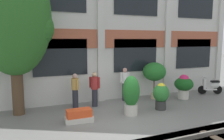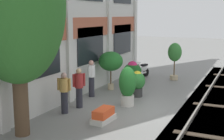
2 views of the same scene
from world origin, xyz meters
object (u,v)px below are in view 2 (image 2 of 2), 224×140
potted_plant_square_trough (104,116)px  resident_near_plants (79,87)px  broadleaf_tree (16,7)px  potted_plant_tall_urn (175,54)px  potted_plant_fluted_column (127,85)px  potted_plant_glazed_jar (137,82)px  resident_by_doorway (91,77)px  potted_plant_ribbed_drum (132,71)px  resident_watching_tracks (64,92)px  potted_plant_terracotta_small (111,62)px  scooter_near_curb (142,70)px

potted_plant_square_trough → resident_near_plants: resident_near_plants is taller
broadleaf_tree → potted_plant_tall_urn: size_ratio=3.01×
potted_plant_tall_urn → potted_plant_fluted_column: (-5.93, 0.51, -0.61)m
potted_plant_glazed_jar → resident_by_doorway: bearing=114.2°
potted_plant_glazed_jar → resident_by_doorway: (-0.85, 1.89, 0.22)m
resident_by_doorway → resident_near_plants: resident_by_doorway is taller
potted_plant_glazed_jar → potted_plant_fluted_column: (-1.54, -0.13, 0.18)m
potted_plant_glazed_jar → potted_plant_ribbed_drum: bearing=26.2°
potted_plant_fluted_column → resident_watching_tracks: potted_plant_fluted_column is taller
resident_near_plants → broadleaf_tree: bearing=-51.7°
potted_plant_ribbed_drum → potted_plant_fluted_column: size_ratio=0.78×
potted_plant_terracotta_small → potted_plant_ribbed_drum: bearing=-22.6°
potted_plant_square_trough → resident_near_plants: size_ratio=0.66×
potted_plant_glazed_jar → resident_watching_tracks: size_ratio=0.76×
broadleaf_tree → potted_plant_square_trough: 4.57m
scooter_near_curb → resident_watching_tracks: resident_watching_tracks is taller
potted_plant_glazed_jar → potted_plant_fluted_column: potted_plant_fluted_column is taller
potted_plant_glazed_jar → broadleaf_tree: bearing=163.9°
scooter_near_curb → resident_by_doorway: (-5.13, 0.64, 0.46)m
broadleaf_tree → resident_watching_tracks: size_ratio=4.06×
potted_plant_square_trough → potted_plant_terracotta_small: bearing=21.6°
broadleaf_tree → potted_plant_fluted_column: (4.25, -1.80, -3.03)m
potted_plant_glazed_jar → potted_plant_tall_urn: (4.39, -0.64, 0.79)m
broadleaf_tree → potted_plant_square_trough: size_ratio=6.01×
potted_plant_terracotta_small → scooter_near_curb: potted_plant_terracotta_small is taller
broadleaf_tree → potted_plant_ribbed_drum: (7.93, -0.62, -3.15)m
resident_by_doorway → potted_plant_tall_urn: bearing=58.3°
potted_plant_ribbed_drum → resident_watching_tracks: resident_watching_tracks is taller
potted_plant_terracotta_small → scooter_near_curb: size_ratio=1.43×
broadleaf_tree → resident_by_doorway: 5.77m
scooter_near_curb → potted_plant_fluted_column: bearing=32.5°
resident_watching_tracks → resident_near_plants: size_ratio=0.98×
scooter_near_curb → resident_near_plants: (-6.83, 0.28, 0.42)m
resident_near_plants → resident_watching_tracks: bearing=-57.4°
potted_plant_square_trough → resident_watching_tracks: size_ratio=0.67×
resident_near_plants → potted_plant_fluted_column: bearing=72.2°
potted_plant_tall_urn → resident_near_plants: 7.30m
broadleaf_tree → resident_watching_tracks: bearing=-0.3°
potted_plant_ribbed_drum → potted_plant_terracotta_small: (-1.43, 0.60, 0.67)m
potted_plant_tall_urn → resident_by_doorway: size_ratio=1.26×
broadleaf_tree → resident_near_plants: 4.43m
potted_plant_glazed_jar → resident_by_doorway: size_ratio=0.71×
resident_watching_tracks → resident_near_plants: resident_near_plants is taller
potted_plant_square_trough → potted_plant_glazed_jar: 3.72m
scooter_near_curb → potted_plant_ribbed_drum: bearing=24.5°
potted_plant_ribbed_drum → resident_watching_tracks: 5.61m
potted_plant_terracotta_small → scooter_near_curb: (3.57, -0.40, -0.96)m
broadleaf_tree → potted_plant_tall_urn: (10.18, -2.31, -2.42)m
potted_plant_tall_urn → resident_by_doorway: (-5.24, 2.53, -0.57)m
scooter_near_curb → resident_watching_tracks: bearing=16.2°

